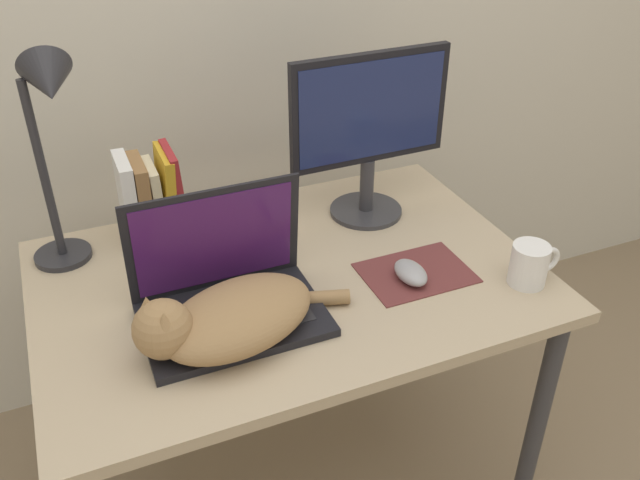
{
  "coord_description": "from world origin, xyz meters",
  "views": [
    {
      "loc": [
        -0.42,
        -0.8,
        1.6
      ],
      "look_at": [
        0.06,
        0.35,
        0.82
      ],
      "focal_mm": 38.0,
      "sensor_mm": 36.0,
      "label": 1
    }
  ],
  "objects_px": {
    "laptop": "(228,294)",
    "book_row": "(151,197)",
    "desk_lamp": "(50,124)",
    "mug": "(530,264)",
    "external_monitor": "(369,127)",
    "computer_mouse": "(411,273)",
    "cat": "(227,318)"
  },
  "relations": [
    {
      "from": "laptop",
      "to": "external_monitor",
      "type": "height_order",
      "value": "external_monitor"
    },
    {
      "from": "external_monitor",
      "to": "mug",
      "type": "bearing_deg",
      "value": -65.17
    },
    {
      "from": "laptop",
      "to": "cat",
      "type": "xyz_separation_m",
      "value": [
        -0.03,
        -0.08,
        0.01
      ]
    },
    {
      "from": "mug",
      "to": "cat",
      "type": "bearing_deg",
      "value": 174.2
    },
    {
      "from": "external_monitor",
      "to": "book_row",
      "type": "xyz_separation_m",
      "value": [
        -0.53,
        0.11,
        -0.13
      ]
    },
    {
      "from": "external_monitor",
      "to": "cat",
      "type": "bearing_deg",
      "value": -143.63
    },
    {
      "from": "book_row",
      "to": "mug",
      "type": "distance_m",
      "value": 0.89
    },
    {
      "from": "laptop",
      "to": "mug",
      "type": "distance_m",
      "value": 0.66
    },
    {
      "from": "cat",
      "to": "desk_lamp",
      "type": "relative_size",
      "value": 0.91
    },
    {
      "from": "cat",
      "to": "desk_lamp",
      "type": "xyz_separation_m",
      "value": [
        -0.24,
        0.41,
        0.28
      ]
    },
    {
      "from": "external_monitor",
      "to": "book_row",
      "type": "bearing_deg",
      "value": 168.51
    },
    {
      "from": "book_row",
      "to": "desk_lamp",
      "type": "bearing_deg",
      "value": -165.18
    },
    {
      "from": "laptop",
      "to": "external_monitor",
      "type": "bearing_deg",
      "value": 30.89
    },
    {
      "from": "computer_mouse",
      "to": "external_monitor",
      "type": "bearing_deg",
      "value": 82.1
    },
    {
      "from": "book_row",
      "to": "mug",
      "type": "bearing_deg",
      "value": -36.1
    },
    {
      "from": "cat",
      "to": "external_monitor",
      "type": "xyz_separation_m",
      "value": [
        0.48,
        0.35,
        0.18
      ]
    },
    {
      "from": "external_monitor",
      "to": "desk_lamp",
      "type": "relative_size",
      "value": 0.84
    },
    {
      "from": "cat",
      "to": "external_monitor",
      "type": "distance_m",
      "value": 0.62
    },
    {
      "from": "computer_mouse",
      "to": "book_row",
      "type": "bearing_deg",
      "value": 139.13
    },
    {
      "from": "laptop",
      "to": "external_monitor",
      "type": "relative_size",
      "value": 0.87
    },
    {
      "from": "cat",
      "to": "book_row",
      "type": "height_order",
      "value": "book_row"
    },
    {
      "from": "desk_lamp",
      "to": "mug",
      "type": "bearing_deg",
      "value": -27.75
    },
    {
      "from": "laptop",
      "to": "mug",
      "type": "xyz_separation_m",
      "value": [
        0.64,
        -0.15,
        -0.0
      ]
    },
    {
      "from": "computer_mouse",
      "to": "desk_lamp",
      "type": "bearing_deg",
      "value": 151.06
    },
    {
      "from": "computer_mouse",
      "to": "book_row",
      "type": "relative_size",
      "value": 0.46
    },
    {
      "from": "book_row",
      "to": "desk_lamp",
      "type": "relative_size",
      "value": 0.44
    },
    {
      "from": "desk_lamp",
      "to": "laptop",
      "type": "bearing_deg",
      "value": -51.19
    },
    {
      "from": "mug",
      "to": "desk_lamp",
      "type": "bearing_deg",
      "value": 152.25
    },
    {
      "from": "laptop",
      "to": "computer_mouse",
      "type": "bearing_deg",
      "value": -6.02
    },
    {
      "from": "laptop",
      "to": "book_row",
      "type": "bearing_deg",
      "value": 101.71
    },
    {
      "from": "cat",
      "to": "mug",
      "type": "xyz_separation_m",
      "value": [
        0.67,
        -0.07,
        -0.01
      ]
    },
    {
      "from": "cat",
      "to": "computer_mouse",
      "type": "distance_m",
      "value": 0.44
    }
  ]
}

